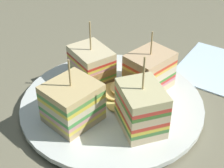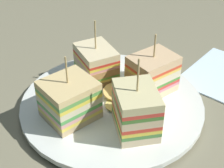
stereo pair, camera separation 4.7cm
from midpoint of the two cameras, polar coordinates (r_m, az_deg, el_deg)
The scene contains 7 objects.
ground_plane at distance 50.08cm, azimuth 2.68°, elevation -5.03°, with size 116.16×96.94×1.80cm, color #787359.
plate at distance 48.96cm, azimuth 2.74°, elevation -3.48°, with size 26.48×26.48×1.40cm.
sandwich_wedge_0 at distance 49.74cm, azimuth 9.56°, elevation 1.62°, with size 8.06×7.29×9.37cm.
sandwich_wedge_1 at distance 51.98cm, azimuth -0.12°, elevation 3.45°, with size 7.76×8.22×9.83cm.
sandwich_wedge_2 at distance 44.37cm, azimuth -4.27°, elevation -2.81°, with size 8.27×7.94×9.43cm.
sandwich_wedge_3 at distance 42.49cm, azimuth 7.29°, elevation -4.58°, with size 8.25×8.07×10.68cm.
chip_pile at distance 48.52cm, azimuth 4.01°, elevation -1.81°, with size 7.64×6.93×1.68cm.
Camera 2 is at (-33.12, -18.84, 31.69)cm, focal length 53.59 mm.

